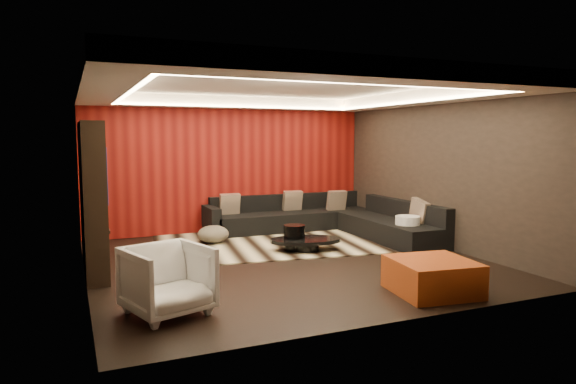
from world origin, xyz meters
name	(u,v)px	position (x,y,z in m)	size (l,w,h in m)	color
floor	(286,262)	(0.00, 0.00, -0.01)	(6.00, 6.00, 0.02)	black
ceiling	(286,84)	(0.00, 0.00, 2.81)	(6.00, 6.00, 0.02)	silver
wall_back	(230,165)	(0.00, 3.01, 1.40)	(6.00, 0.02, 2.80)	black
wall_left	(81,181)	(-3.01, 0.00, 1.40)	(0.02, 6.00, 2.80)	black
wall_right	(438,170)	(3.01, 0.00, 1.40)	(0.02, 6.00, 2.80)	black
red_feature_wall	(231,165)	(0.00, 2.97, 1.40)	(5.98, 0.05, 2.78)	#6B0C0A
soffit_back	(234,103)	(0.00, 2.70, 2.69)	(6.00, 0.60, 0.22)	silver
soffit_front	(384,71)	(0.00, -2.70, 2.69)	(6.00, 0.60, 0.22)	silver
soffit_left	(102,85)	(-2.70, 0.00, 2.69)	(0.60, 4.80, 0.22)	silver
soffit_right	(426,97)	(2.70, 0.00, 2.69)	(0.60, 4.80, 0.22)	silver
cove_back	(239,106)	(0.00, 2.36, 2.60)	(4.80, 0.08, 0.04)	#FFD899
cove_front	(367,83)	(0.00, -2.36, 2.60)	(4.80, 0.08, 0.04)	#FFD899
cove_left	(128,92)	(-2.36, 0.00, 2.60)	(0.08, 4.80, 0.04)	#FFD899
cove_right	(410,102)	(2.36, 0.00, 2.60)	(0.08, 4.80, 0.04)	#FFD899
tv_surround	(92,197)	(-2.85, 0.60, 1.10)	(0.30, 2.00, 2.20)	black
tv_screen	(103,174)	(-2.69, 0.60, 1.45)	(0.04, 1.30, 0.80)	black
tv_shelf	(105,223)	(-2.69, 0.60, 0.70)	(0.04, 1.60, 0.04)	black
rug	(263,242)	(0.18, 1.50, 0.01)	(4.00, 3.00, 0.02)	beige
coffee_table	(306,244)	(0.60, 0.52, 0.12)	(1.24, 1.24, 0.21)	black
drum_stool	(294,237)	(0.43, 0.63, 0.24)	(0.37, 0.37, 0.44)	black
striped_pouf	(213,234)	(-0.71, 1.80, 0.18)	(0.59, 0.59, 0.32)	#B6A98D
white_side_table	(407,231)	(2.50, 0.18, 0.28)	(0.45, 0.45, 0.56)	white
orange_ottoman	(432,276)	(1.05, -2.31, 0.21)	(0.97, 0.97, 0.43)	#A84415
armchair	(168,280)	(-2.19, -1.78, 0.39)	(0.84, 0.86, 0.79)	white
sectional_sofa	(327,221)	(1.73, 1.86, 0.26)	(3.65, 3.50, 0.75)	black
throw_pillows	(317,204)	(1.55, 1.99, 0.62)	(3.21, 2.77, 0.50)	beige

